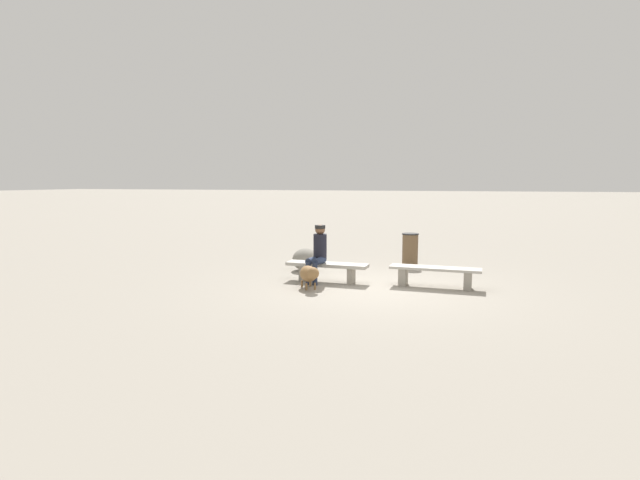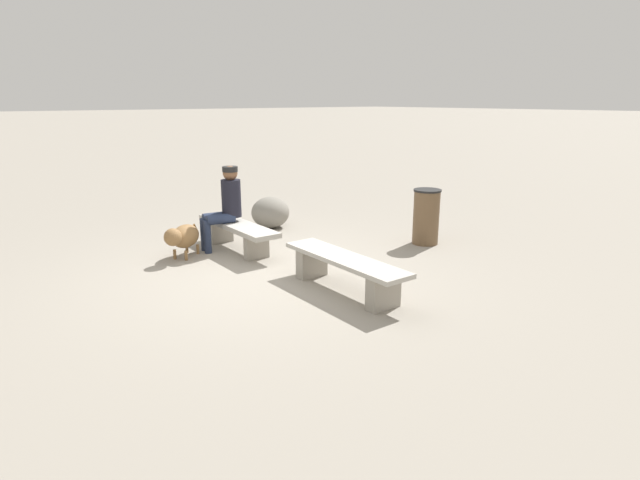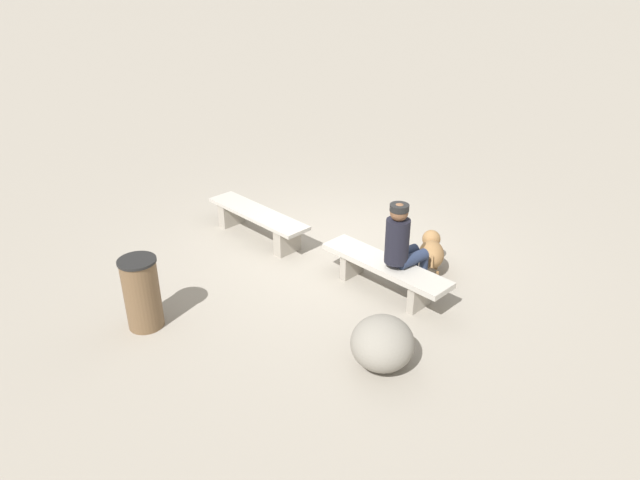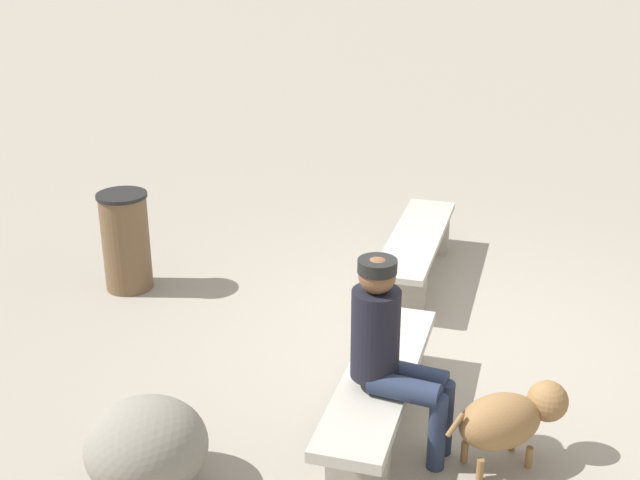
% 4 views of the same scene
% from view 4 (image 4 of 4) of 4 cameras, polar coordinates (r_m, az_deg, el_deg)
% --- Properties ---
extents(ground, '(210.00, 210.00, 0.06)m').
position_cam_4_polar(ground, '(6.49, 8.12, -7.63)').
color(ground, gray).
extents(bench_left, '(1.91, 0.49, 0.43)m').
position_cam_4_polar(bench_left, '(7.46, 6.62, -0.63)').
color(bench_left, gray).
rests_on(bench_left, ground).
extents(bench_right, '(1.85, 0.48, 0.43)m').
position_cam_4_polar(bench_right, '(5.37, 4.10, -10.00)').
color(bench_right, gray).
rests_on(bench_right, ground).
extents(seated_person, '(0.37, 0.64, 1.28)m').
position_cam_4_polar(seated_person, '(5.00, 4.89, -7.29)').
color(seated_person, black).
rests_on(seated_person, ground).
extents(dog, '(0.60, 0.71, 0.50)m').
position_cam_4_polar(dog, '(5.19, 12.94, -11.84)').
color(dog, olive).
rests_on(dog, ground).
extents(trash_bin, '(0.44, 0.44, 0.88)m').
position_cam_4_polar(trash_bin, '(7.40, -13.23, -0.08)').
color(trash_bin, brown).
rests_on(trash_bin, ground).
extents(boulder, '(0.95, 0.96, 0.56)m').
position_cam_4_polar(boulder, '(5.00, -11.86, -13.75)').
color(boulder, gray).
rests_on(boulder, ground).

